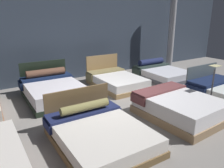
% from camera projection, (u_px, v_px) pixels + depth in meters
% --- Properties ---
extents(ground_plane, '(18.00, 18.00, 0.02)m').
position_uv_depth(ground_plane, '(110.00, 107.00, 6.14)').
color(ground_plane, gray).
extents(showroom_back_wall, '(18.00, 0.06, 3.50)m').
position_uv_depth(showroom_back_wall, '(63.00, 34.00, 8.25)').
color(showroom_back_wall, '#333D4C').
rests_on(showroom_back_wall, ground_plane).
extents(bed_1, '(1.71, 2.15, 0.87)m').
position_uv_depth(bed_1, '(99.00, 133.00, 4.38)').
color(bed_1, brown).
rests_on(bed_1, ground_plane).
extents(bed_2, '(1.67, 2.01, 0.58)m').
position_uv_depth(bed_2, '(179.00, 107.00, 5.47)').
color(bed_2, '#917353').
rests_on(bed_2, ground_plane).
extents(bed_5, '(1.71, 2.16, 1.00)m').
position_uv_depth(bed_5, '(53.00, 90.00, 6.69)').
color(bed_5, black).
rests_on(bed_5, ground_plane).
extents(bed_6, '(1.49, 2.14, 0.98)m').
position_uv_depth(bed_6, '(116.00, 81.00, 7.84)').
color(bed_6, '#96754A').
rests_on(bed_6, ground_plane).
extents(bed_7, '(1.70, 2.04, 0.67)m').
position_uv_depth(bed_7, '(162.00, 73.00, 8.92)').
color(bed_7, '#52525F').
rests_on(bed_7, ground_plane).
extents(price_sign, '(0.28, 0.24, 1.20)m').
position_uv_depth(price_sign, '(211.00, 92.00, 5.90)').
color(price_sign, '#3F3F44').
rests_on(price_sign, ground_plane).
extents(support_pillar, '(0.28, 0.28, 3.50)m').
position_uv_depth(support_pillar, '(172.00, 31.00, 10.16)').
color(support_pillar, '#99999E').
rests_on(support_pillar, ground_plane).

